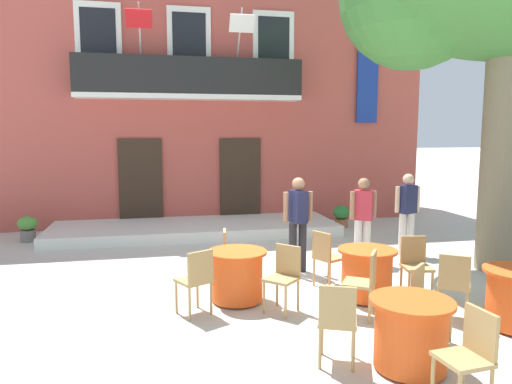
{
  "coord_description": "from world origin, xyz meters",
  "views": [
    {
      "loc": [
        -1.8,
        -7.56,
        2.47
      ],
      "look_at": [
        0.09,
        1.49,
        1.3
      ],
      "focal_mm": 33.39,
      "sensor_mm": 36.0,
      "label": 1
    }
  ],
  "objects": [
    {
      "name": "cafe_chair_front_0",
      "position": [
        1.24,
        -2.73,
        0.53
      ],
      "size": [
        0.56,
        0.56,
        0.91
      ],
      "color": "tan",
      "rests_on": "ground"
    },
    {
      "name": "building_facade",
      "position": [
        -0.92,
        6.99,
        3.75
      ],
      "size": [
        13.0,
        5.09,
        7.5
      ],
      "color": "#B24C42",
      "rests_on": "ground"
    },
    {
      "name": "cafe_table_front",
      "position": [
        0.73,
        -3.28,
        0.39
      ],
      "size": [
        0.86,
        0.86,
        0.76
      ],
      "color": "#EA561E",
      "rests_on": "ground"
    },
    {
      "name": "ground_planter_right",
      "position": [
        2.87,
        3.92,
        0.32
      ],
      "size": [
        0.43,
        0.43,
        0.58
      ],
      "color": "#995638",
      "rests_on": "ground"
    },
    {
      "name": "cafe_chair_near_tree_0",
      "position": [
        -0.67,
        -0.17,
        0.53
      ],
      "size": [
        0.45,
        0.45,
        0.91
      ],
      "color": "tan",
      "rests_on": "ground"
    },
    {
      "name": "cafe_chair_middle_1",
      "position": [
        0.86,
        -1.88,
        0.53
      ],
      "size": [
        0.55,
        0.55,
        0.91
      ],
      "color": "tan",
      "rests_on": "ground"
    },
    {
      "name": "ground_planter_left",
      "position": [
        -4.7,
        3.84,
        0.32
      ],
      "size": [
        0.43,
        0.43,
        0.57
      ],
      "color": "slate",
      "rests_on": "ground"
    },
    {
      "name": "cafe_chair_front_2",
      "position": [
        0.88,
        -4.02,
        0.53
      ],
      "size": [
        0.44,
        0.44,
        0.91
      ],
      "color": "tan",
      "rests_on": "ground"
    },
    {
      "name": "cafe_chair_middle_0",
      "position": [
        0.8,
        -0.57,
        0.53
      ],
      "size": [
        0.54,
        0.54,
        0.91
      ],
      "color": "tan",
      "rests_on": "ground"
    },
    {
      "name": "entrance_step_platform",
      "position": [
        -0.92,
        3.93,
        0.12
      ],
      "size": [
        6.87,
        2.15,
        0.25
      ],
      "primitive_type": "cube",
      "color": "silver",
      "rests_on": "ground"
    },
    {
      "name": "ground_plane",
      "position": [
        0.0,
        0.0,
        0.0
      ],
      "size": [
        120.0,
        120.0,
        0.0
      ],
      "primitive_type": "plane",
      "color": "beige"
    },
    {
      "name": "cafe_chair_middle_2",
      "position": [
        1.95,
        -1.26,
        0.53
      ],
      "size": [
        0.46,
        0.46,
        0.91
      ],
      "color": "tan",
      "rests_on": "ground"
    },
    {
      "name": "pedestrian_near_entrance",
      "position": [
        0.6,
        0.34,
        0.95
      ],
      "size": [
        0.53,
        0.38,
        1.68
      ],
      "color": "#232328",
      "rests_on": "ground"
    },
    {
      "name": "cafe_chair_near_tree_2",
      "position": [
        -0.12,
        -1.41,
        0.53
      ],
      "size": [
        0.57,
        0.57,
        0.91
      ],
      "color": "tan",
      "rests_on": "ground"
    },
    {
      "name": "cafe_chair_near_tree_1",
      "position": [
        -1.32,
        -1.34,
        0.53
      ],
      "size": [
        0.54,
        0.54,
        0.91
      ],
      "color": "tan",
      "rests_on": "ground"
    },
    {
      "name": "cafe_chair_front_1",
      "position": [
        0.01,
        -3.06,
        0.53
      ],
      "size": [
        0.52,
        0.52,
        0.91
      ],
      "color": "tan",
      "rests_on": "ground"
    },
    {
      "name": "cafe_chair_far_side_1",
      "position": [
        1.95,
        -2.22,
        0.53
      ],
      "size": [
        0.56,
        0.56,
        0.91
      ],
      "color": "tan",
      "rests_on": "ground"
    },
    {
      "name": "cafe_table_near_tree",
      "position": [
        -0.69,
        -0.92,
        0.39
      ],
      "size": [
        0.86,
        0.86,
        0.76
      ],
      "color": "#EA561E",
      "rests_on": "ground"
    },
    {
      "name": "pedestrian_mid_plaza",
      "position": [
        1.98,
        0.66,
        0.91
      ],
      "size": [
        0.53,
        0.38,
        1.62
      ],
      "color": "silver",
      "rests_on": "ground"
    },
    {
      "name": "cafe_table_middle",
      "position": [
        1.2,
        -1.21,
        0.39
      ],
      "size": [
        0.86,
        0.86,
        0.76
      ],
      "color": "#EA561E",
      "rests_on": "ground"
    },
    {
      "name": "pedestrian_by_tree",
      "position": [
        3.09,
        1.03,
        0.93
      ],
      "size": [
        0.53,
        0.33,
        1.65
      ],
      "color": "silver",
      "rests_on": "ground"
    }
  ]
}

